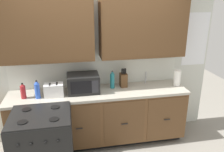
{
  "coord_description": "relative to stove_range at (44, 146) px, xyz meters",
  "views": [
    {
      "loc": [
        -0.42,
        -2.98,
        2.34
      ],
      "look_at": [
        0.2,
        0.27,
        1.17
      ],
      "focal_mm": 36.77,
      "sensor_mm": 36.0,
      "label": 1
    }
  ],
  "objects": [
    {
      "name": "paper_towel_roll",
      "position": [
        2.13,
        0.64,
        0.58
      ],
      "size": [
        0.12,
        0.12,
        0.26
      ],
      "primitive_type": "cylinder",
      "color": "white",
      "rests_on": "counter_run"
    },
    {
      "name": "toaster",
      "position": [
        0.15,
        0.58,
        0.55
      ],
      "size": [
        0.28,
        0.18,
        0.19
      ],
      "color": "white",
      "rests_on": "counter_run"
    },
    {
      "name": "knife_block",
      "position": [
        1.25,
        0.76,
        0.56
      ],
      "size": [
        0.11,
        0.14,
        0.31
      ],
      "color": "#52361E",
      "rests_on": "counter_run"
    },
    {
      "name": "bottle_red",
      "position": [
        -0.28,
        0.58,
        0.56
      ],
      "size": [
        0.07,
        0.07,
        0.24
      ],
      "color": "maroon",
      "rests_on": "counter_run"
    },
    {
      "name": "counter_run",
      "position": [
        0.83,
        0.63,
        0.0
      ],
      "size": [
        2.79,
        0.64,
        0.92
      ],
      "color": "black",
      "rests_on": "ground_plane"
    },
    {
      "name": "wall_unit",
      "position": [
        0.83,
        0.83,
        1.2
      ],
      "size": [
        3.96,
        0.4,
        2.6
      ],
      "color": "silver",
      "rests_on": "ground_plane"
    },
    {
      "name": "bottle_blue",
      "position": [
        -0.08,
        0.55,
        0.58
      ],
      "size": [
        0.07,
        0.07,
        0.28
      ],
      "color": "blue",
      "rests_on": "counter_run"
    },
    {
      "name": "sink_faucet",
      "position": [
        1.66,
        0.84,
        0.55
      ],
      "size": [
        0.02,
        0.02,
        0.2
      ],
      "primitive_type": "cylinder",
      "color": "#B2B5BA",
      "rests_on": "counter_run"
    },
    {
      "name": "microwave",
      "position": [
        0.59,
        0.67,
        0.59
      ],
      "size": [
        0.48,
        0.37,
        0.28
      ],
      "color": "black",
      "rests_on": "counter_run"
    },
    {
      "name": "bottle_teal",
      "position": [
        1.06,
        0.73,
        0.59
      ],
      "size": [
        0.07,
        0.07,
        0.29
      ],
      "color": "#1E707A",
      "rests_on": "counter_run"
    },
    {
      "name": "stove_range",
      "position": [
        0.0,
        0.0,
        0.0
      ],
      "size": [
        0.76,
        0.68,
        0.95
      ],
      "color": "black",
      "rests_on": "ground_plane"
    },
    {
      "name": "ground_plane",
      "position": [
        0.83,
        0.33,
        -0.47
      ],
      "size": [
        8.0,
        8.0,
        0.0
      ],
      "primitive_type": "plane",
      "color": "gray"
    }
  ]
}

